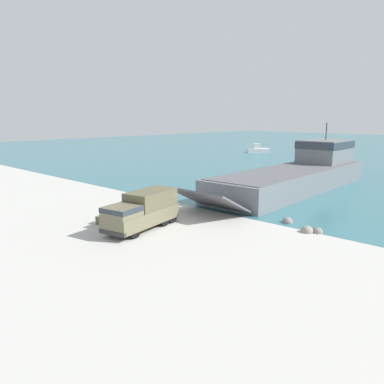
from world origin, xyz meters
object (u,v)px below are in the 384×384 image
(soldier_on_ramp, at_px, (131,209))
(moored_boat_b, at_px, (258,150))
(cargo_crate, at_px, (102,220))
(military_truck, at_px, (143,210))
(landing_craft, at_px, (300,172))

(soldier_on_ramp, relative_size, moored_boat_b, 0.31)
(soldier_on_ramp, xyz_separation_m, cargo_crate, (-1.17, -2.25, -0.71))
(soldier_on_ramp, bearing_deg, cargo_crate, 41.73)
(moored_boat_b, relative_size, cargo_crate, 6.96)
(military_truck, height_order, moored_boat_b, military_truck)
(military_truck, bearing_deg, moored_boat_b, -165.90)
(landing_craft, bearing_deg, moored_boat_b, 128.15)
(landing_craft, xyz_separation_m, cargo_crate, (-4.53, -26.95, -1.70))
(landing_craft, relative_size, military_truck, 4.42)
(military_truck, height_order, cargo_crate, military_truck)
(landing_craft, xyz_separation_m, military_truck, (-0.89, -25.46, -0.51))
(landing_craft, height_order, soldier_on_ramp, landing_craft)
(moored_boat_b, distance_m, cargo_crate, 68.87)
(moored_boat_b, xyz_separation_m, cargo_crate, (25.68, -63.90, -0.42))
(landing_craft, distance_m, moored_boat_b, 47.74)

